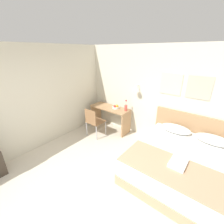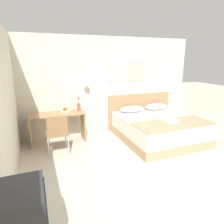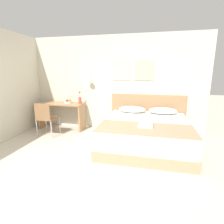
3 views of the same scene
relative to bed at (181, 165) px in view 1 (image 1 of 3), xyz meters
name	(u,v)px [view 1 (image 1 of 3)]	position (x,y,z in m)	size (l,w,h in m)	color
ground_plane	(72,215)	(-1.11, -1.93, -0.30)	(24.00, 24.00, 0.00)	beige
wall_back	(157,96)	(-1.11, 1.09, 1.03)	(5.32, 0.31, 2.65)	beige
bed	(181,165)	(0.00, 0.00, 0.00)	(1.91, 2.00, 0.60)	tan
headboard	(194,135)	(0.00, 1.03, 0.23)	(2.03, 0.06, 1.06)	#A87F56
pillow_left	(176,129)	(-0.40, 0.75, 0.39)	(0.72, 0.39, 0.17)	white
pillow_right	(213,140)	(0.40, 0.75, 0.39)	(0.72, 0.39, 0.17)	white
throw_blanket	(175,170)	(0.00, -0.58, 0.31)	(1.85, 0.80, 0.02)	tan
folded_towel_near_foot	(178,163)	(0.01, -0.44, 0.36)	(0.27, 0.34, 0.06)	white
desk	(110,114)	(-2.48, 0.73, 0.25)	(1.32, 0.52, 0.77)	#A87F56
desk_chair	(93,120)	(-2.57, 0.05, 0.24)	(0.46, 0.46, 0.90)	#8E6642
fruit_bowl	(116,107)	(-2.27, 0.78, 0.52)	(0.22, 0.22, 0.12)	silver
flower_vase	(126,107)	(-1.91, 0.80, 0.59)	(0.09, 0.09, 0.35)	#D14C42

